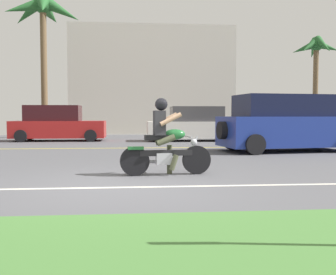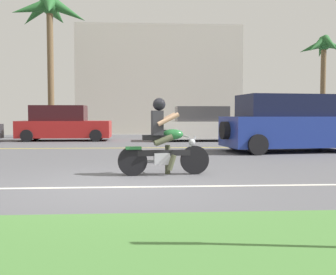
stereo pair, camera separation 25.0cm
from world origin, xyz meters
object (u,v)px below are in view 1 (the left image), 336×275
parked_car_3 (280,124)px  suv_nearby (287,124)px  palm_tree_0 (316,54)px  palm_tree_1 (42,16)px  motorcyclist (165,143)px  parked_car_1 (57,124)px  parked_car_2 (193,125)px

parked_car_3 → suv_nearby: bearing=-109.3°
palm_tree_0 → palm_tree_1: size_ratio=0.76×
motorcyclist → parked_car_3: 13.74m
parked_car_3 → palm_tree_0: 5.62m
suv_nearby → parked_car_3: size_ratio=1.25×
parked_car_3 → palm_tree_1: bearing=170.9°
suv_nearby → parked_car_1: 10.68m
suv_nearby → parked_car_2: 6.07m
parked_car_1 → suv_nearby: bearing=-35.3°
parked_car_1 → palm_tree_0: (14.16, 3.22, 4.00)m
motorcyclist → parked_car_2: 10.78m
suv_nearby → palm_tree_1: size_ratio=0.63×
parked_car_2 → parked_car_1: bearing=174.9°
parked_car_2 → palm_tree_0: 9.53m
suv_nearby → parked_car_3: bearing=70.7°
palm_tree_0 → motorcyclist: bearing=-124.8°
motorcyclist → suv_nearby: 6.70m
suv_nearby → palm_tree_1: (-9.92, 8.89, 5.52)m
parked_car_1 → motorcyclist: bearing=-69.3°
motorcyclist → palm_tree_0: palm_tree_0 is taller
suv_nearby → parked_car_2: (-2.33, 5.61, -0.17)m
motorcyclist → parked_car_2: (2.19, 10.55, 0.09)m
motorcyclist → parked_car_3: parked_car_3 is taller
palm_tree_1 → motorcyclist: bearing=-68.6°
parked_car_2 → palm_tree_0: palm_tree_0 is taller
parked_car_1 → palm_tree_1: bearing=114.1°
parked_car_1 → parked_car_2: size_ratio=1.04×
parked_car_3 → palm_tree_0: (3.02, 2.48, 4.04)m
suv_nearby → palm_tree_0: 11.52m
parked_car_1 → palm_tree_1: 6.40m
parked_car_2 → palm_tree_1: size_ratio=0.54×
suv_nearby → parked_car_2: suv_nearby is taller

